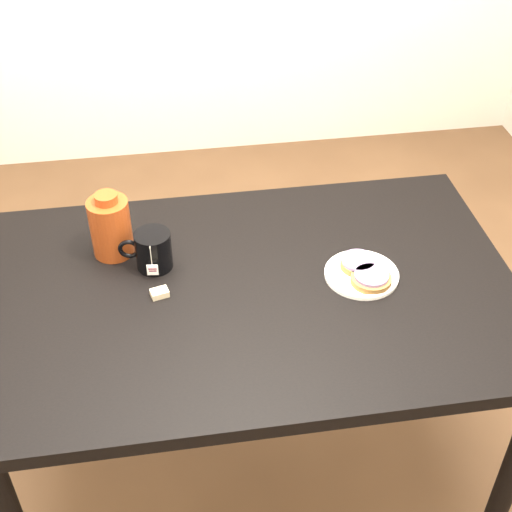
% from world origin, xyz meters
% --- Properties ---
extents(ground_plane, '(4.00, 4.00, 0.00)m').
position_xyz_m(ground_plane, '(0.00, 0.00, 0.00)').
color(ground_plane, brown).
extents(table, '(1.40, 0.90, 0.75)m').
position_xyz_m(table, '(0.00, 0.00, 0.67)').
color(table, black).
rests_on(table, ground_plane).
extents(plate, '(0.20, 0.20, 0.01)m').
position_xyz_m(plate, '(0.29, 0.00, 0.76)').
color(plate, white).
rests_on(plate, table).
extents(bagel_back, '(0.12, 0.12, 0.03)m').
position_xyz_m(bagel_back, '(0.29, 0.03, 0.77)').
color(bagel_back, brown).
rests_on(bagel_back, plate).
extents(bagel_front, '(0.15, 0.15, 0.03)m').
position_xyz_m(bagel_front, '(0.31, -0.04, 0.77)').
color(bagel_front, brown).
rests_on(bagel_front, plate).
extents(mug, '(0.15, 0.11, 0.11)m').
position_xyz_m(mug, '(-0.25, 0.13, 0.81)').
color(mug, black).
rests_on(mug, table).
extents(teabag_pouch, '(0.05, 0.04, 0.02)m').
position_xyz_m(teabag_pouch, '(-0.24, 0.01, 0.76)').
color(teabag_pouch, '#C6B793').
rests_on(teabag_pouch, table).
extents(bagel_package, '(0.12, 0.12, 0.19)m').
position_xyz_m(bagel_package, '(-0.36, 0.21, 0.84)').
color(bagel_package, '#60200C').
rests_on(bagel_package, table).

